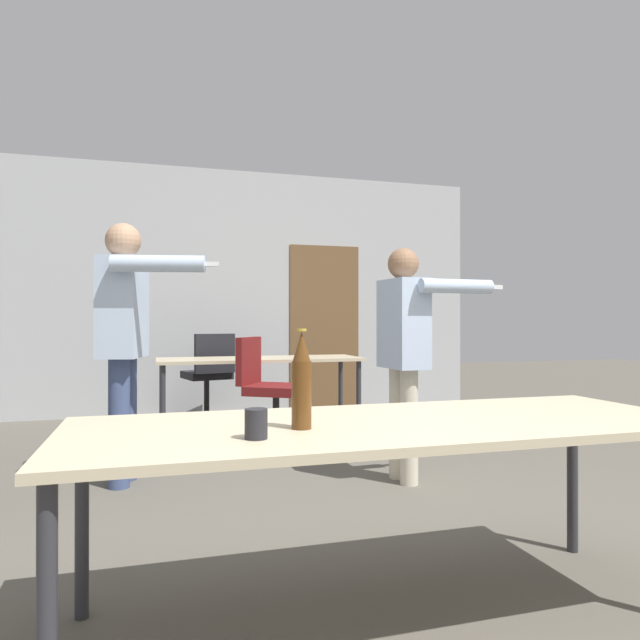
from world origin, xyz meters
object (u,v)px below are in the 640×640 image
object	(u,v)px
office_chair_side_rolled	(268,394)
office_chair_far_right	(209,379)
person_center_tall	(405,340)
drink_cup	(256,424)
beer_bottle	(302,382)
person_far_watching	(125,326)

from	to	relation	value
office_chair_side_rolled	office_chair_far_right	world-z (taller)	office_chair_far_right
person_center_tall	drink_cup	size ratio (longest dim) A/B	17.30
beer_bottle	drink_cup	distance (m)	0.24
beer_bottle	drink_cup	world-z (taller)	beer_bottle
person_center_tall	office_chair_far_right	world-z (taller)	person_center_tall
office_chair_side_rolled	beer_bottle	bearing A→B (deg)	23.65
office_chair_far_right	beer_bottle	bearing A→B (deg)	-105.66
beer_bottle	office_chair_side_rolled	bearing A→B (deg)	80.94
office_chair_side_rolled	drink_cup	distance (m)	3.33
office_chair_side_rolled	office_chair_far_right	xyz separation A→B (m)	(-0.39, 1.36, 0.01)
person_far_watching	person_center_tall	distance (m)	1.90
person_far_watching	drink_cup	bearing A→B (deg)	23.85
person_far_watching	office_chair_far_right	bearing A→B (deg)	173.53
person_center_tall	beer_bottle	xyz separation A→B (m)	(-1.18, -1.73, -0.08)
beer_bottle	person_center_tall	bearing A→B (deg)	55.75
office_chair_side_rolled	office_chair_far_right	distance (m)	1.41
person_center_tall	office_chair_side_rolled	size ratio (longest dim) A/B	1.67
person_center_tall	office_chair_side_rolled	world-z (taller)	person_center_tall
person_center_tall	beer_bottle	bearing A→B (deg)	-37.08
person_far_watching	person_center_tall	size ratio (longest dim) A/B	1.10
office_chair_far_right	person_center_tall	bearing A→B (deg)	-83.05
beer_bottle	drink_cup	xyz separation A→B (m)	(-0.17, -0.12, -0.11)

